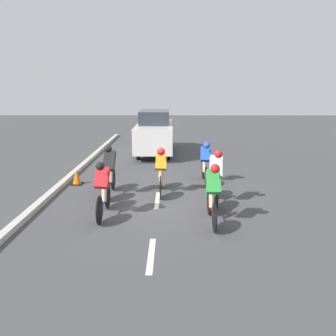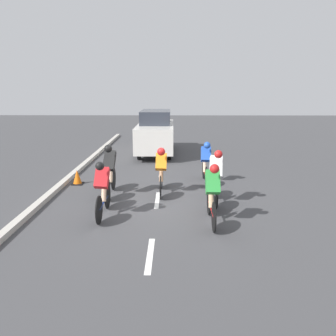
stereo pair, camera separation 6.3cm
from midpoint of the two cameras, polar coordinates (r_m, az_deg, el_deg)
name	(u,v)px [view 2 (the right image)]	position (r m, az deg, el deg)	size (l,w,h in m)	color
ground_plane	(157,200)	(9.44, -1.68, -5.65)	(60.00, 60.00, 0.00)	#424244
lane_stripe_near	(150,255)	(6.54, -2.88, -14.90)	(0.12, 1.40, 0.01)	white
lane_stripe_mid	(157,200)	(9.47, -1.67, -5.57)	(0.12, 1.40, 0.01)	white
lane_stripe_far	(161,172)	(12.53, -1.07, -0.72)	(0.12, 1.40, 0.01)	white
curb	(47,197)	(10.10, -20.20, -4.79)	(0.20, 25.75, 0.14)	#B7B2A8
cyclist_green	(212,192)	(7.70, 7.94, -4.17)	(0.33, 1.72, 1.51)	black
cyclist_blue	(206,161)	(11.02, 6.72, 1.22)	(0.34, 1.67, 1.45)	black
cyclist_red	(102,188)	(8.20, -11.13, -3.37)	(0.35, 1.73, 1.47)	black
cyclist_orange	(161,169)	(9.77, -1.01, -0.20)	(0.34, 1.70, 1.47)	black
cyclist_black	(110,169)	(9.78, -9.93, -0.14)	(0.36, 1.74, 1.58)	black
cyclist_white	(215,176)	(9.03, 8.41, -1.31)	(0.37, 1.65, 1.56)	black
support_car	(156,132)	(16.00, -2.04, 6.26)	(1.70, 4.54, 2.08)	black
traffic_cone	(77,177)	(11.34, -15.37, -1.56)	(0.36, 0.36, 0.49)	black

